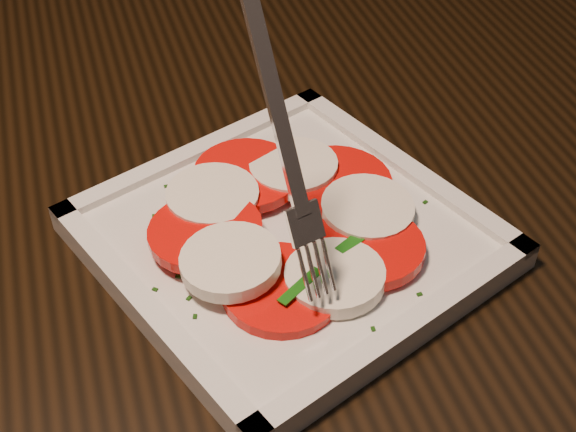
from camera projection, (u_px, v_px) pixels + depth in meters
name	position (u px, v px, depth m)	size (l,w,h in m)	color
table	(314.00, 288.00, 0.67)	(1.22, 0.83, 0.75)	black
plate	(288.00, 240.00, 0.56)	(0.24, 0.24, 0.01)	silver
caprese_salad	(288.00, 222.00, 0.54)	(0.20, 0.19, 0.02)	#E30605
fork	(275.00, 133.00, 0.46)	(0.04, 0.09, 0.17)	white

